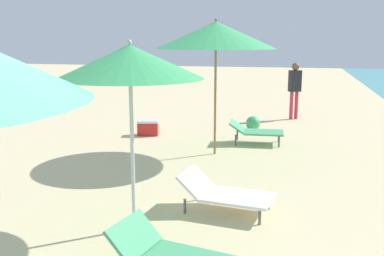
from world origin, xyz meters
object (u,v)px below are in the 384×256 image
(umbrella_farthest, at_px, (216,35))
(lounger_farthest_shoreside, at_px, (256,131))
(cooler_box, at_px, (148,128))
(lounger_second_inland, at_px, (171,255))
(beach_ball, at_px, (253,123))
(person_walking_mid, at_px, (295,85))
(lounger_second_shoreside, at_px, (224,193))
(umbrella_second, at_px, (130,62))

(umbrella_farthest, bearing_deg, lounger_farthest_shoreside, 57.70)
(lounger_farthest_shoreside, height_order, cooler_box, lounger_farthest_shoreside)
(lounger_second_inland, distance_m, beach_ball, 8.06)
(person_walking_mid, bearing_deg, lounger_farthest_shoreside, 141.31)
(cooler_box, bearing_deg, lounger_second_shoreside, -59.08)
(lounger_second_inland, relative_size, lounger_farthest_shoreside, 1.06)
(lounger_second_inland, relative_size, cooler_box, 2.32)
(lounger_farthest_shoreside, relative_size, beach_ball, 3.33)
(person_walking_mid, bearing_deg, lounger_second_shoreside, 148.11)
(umbrella_farthest, height_order, beach_ball, umbrella_farthest)
(umbrella_farthest, relative_size, lounger_farthest_shoreside, 2.19)
(lounger_second_inland, height_order, person_walking_mid, person_walking_mid)
(person_walking_mid, xyz_separation_m, cooler_box, (-3.68, -3.39, -0.89))
(umbrella_second, relative_size, umbrella_farthest, 0.85)
(cooler_box, bearing_deg, lounger_farthest_shoreside, -5.76)
(lounger_second_inland, height_order, beach_ball, lounger_second_inland)
(umbrella_second, relative_size, lounger_second_shoreside, 1.76)
(lounger_second_inland, height_order, lounger_farthest_shoreside, lounger_second_inland)
(lounger_second_shoreside, distance_m, lounger_second_inland, 2.06)
(lounger_farthest_shoreside, bearing_deg, umbrella_second, -105.05)
(lounger_second_inland, xyz_separation_m, lounger_farthest_shoreside, (0.22, 6.50, 0.01))
(cooler_box, bearing_deg, umbrella_farthest, -35.99)
(umbrella_farthest, xyz_separation_m, person_walking_mid, (1.60, 4.90, -1.47))
(umbrella_second, xyz_separation_m, lounger_second_inland, (0.85, -1.15, -1.90))
(lounger_second_shoreside, distance_m, lounger_farthest_shoreside, 4.45)
(cooler_box, height_order, beach_ball, same)
(umbrella_second, height_order, lounger_second_shoreside, umbrella_second)
(umbrella_second, bearing_deg, cooler_box, 107.53)
(umbrella_second, height_order, person_walking_mid, umbrella_second)
(umbrella_farthest, distance_m, beach_ball, 3.69)
(lounger_second_inland, xyz_separation_m, beach_ball, (-0.01, 8.06, -0.10))
(lounger_second_shoreside, relative_size, lounger_second_inland, 1.00)
(lounger_second_shoreside, distance_m, beach_ball, 6.02)
(lounger_farthest_shoreside, distance_m, person_walking_mid, 3.85)
(lounger_second_shoreside, bearing_deg, cooler_box, 128.29)
(umbrella_second, bearing_deg, lounger_second_inland, -53.44)
(umbrella_farthest, height_order, cooler_box, umbrella_farthest)
(beach_ball, bearing_deg, umbrella_farthest, -101.05)
(lounger_farthest_shoreside, bearing_deg, beach_ball, 94.49)
(lounger_second_shoreside, xyz_separation_m, person_walking_mid, (0.84, 8.12, 0.80))
(umbrella_farthest, bearing_deg, beach_ball, 78.95)
(umbrella_second, relative_size, cooler_box, 4.10)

